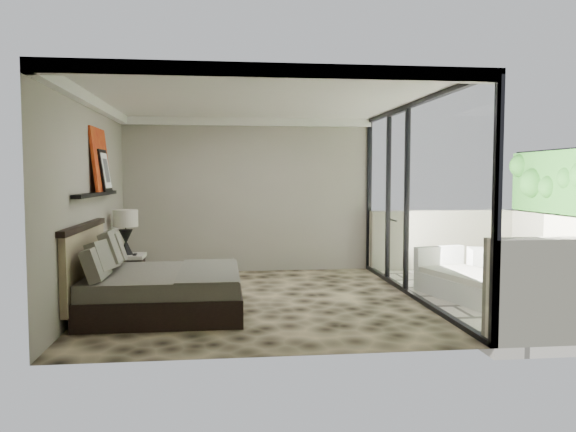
{
  "coord_description": "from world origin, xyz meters",
  "views": [
    {
      "loc": [
        -0.47,
        -7.79,
        1.74
      ],
      "look_at": [
        0.48,
        0.4,
        1.16
      ],
      "focal_mm": 35.0,
      "sensor_mm": 36.0,
      "label": 1
    }
  ],
  "objects": [
    {
      "name": "floor",
      "position": [
        0.0,
        0.0,
        0.0
      ],
      "size": [
        5.0,
        5.0,
        0.0
      ],
      "primitive_type": "plane",
      "color": "black",
      "rests_on": "ground"
    },
    {
      "name": "ottoman",
      "position": [
        3.89,
        1.05,
        0.27
      ],
      "size": [
        0.65,
        0.65,
        0.54
      ],
      "primitive_type": "cube",
      "rotation": [
        0.0,
        0.0,
        -0.24
      ],
      "color": "white",
      "rests_on": "terrace_slab"
    },
    {
      "name": "terrace_slab",
      "position": [
        3.75,
        0.0,
        -0.06
      ],
      "size": [
        3.0,
        5.0,
        0.12
      ],
      "primitive_type": "cube",
      "color": "#B8B09D",
      "rests_on": "ground"
    },
    {
      "name": "glass_wall",
      "position": [
        2.25,
        0.0,
        1.4
      ],
      "size": [
        0.08,
        5.0,
        2.8
      ],
      "primitive_type": "cube",
      "color": "white",
      "rests_on": "floor"
    },
    {
      "name": "table_lamp",
      "position": [
        -1.99,
        1.16,
        0.97
      ],
      "size": [
        0.39,
        0.39,
        0.7
      ],
      "color": "black",
      "rests_on": "nightstand"
    },
    {
      "name": "framed_print",
      "position": [
        -2.14,
        0.46,
        1.82
      ],
      "size": [
        0.11,
        0.5,
        0.6
      ],
      "primitive_type": "cube",
      "rotation": [
        0.0,
        -0.14,
        0.0
      ],
      "color": "black",
      "rests_on": "picture_ledge"
    },
    {
      "name": "picture_ledge",
      "position": [
        -2.18,
        0.1,
        1.5
      ],
      "size": [
        0.12,
        2.2,
        0.05
      ],
      "primitive_type": "cube",
      "color": "black",
      "rests_on": "left_wall"
    },
    {
      "name": "back_wall",
      "position": [
        0.0,
        2.49,
        1.4
      ],
      "size": [
        4.5,
        0.02,
        2.8
      ],
      "primitive_type": "cube",
      "color": "gray",
      "rests_on": "floor"
    },
    {
      "name": "bed",
      "position": [
        -1.32,
        -0.58,
        0.33
      ],
      "size": [
        1.99,
        1.93,
        1.1
      ],
      "color": "black",
      "rests_on": "floor"
    },
    {
      "name": "ceiling",
      "position": [
        0.0,
        0.0,
        2.79
      ],
      "size": [
        4.5,
        5.0,
        0.02
      ],
      "primitive_type": "cube",
      "color": "silver",
      "rests_on": "back_wall"
    },
    {
      "name": "lounger",
      "position": [
        3.03,
        -0.2,
        0.21
      ],
      "size": [
        1.22,
        1.84,
        0.66
      ],
      "rotation": [
        0.0,
        0.0,
        0.24
      ],
      "color": "silver",
      "rests_on": "terrace_slab"
    },
    {
      "name": "nightstand",
      "position": [
        -1.96,
        1.19,
        0.25
      ],
      "size": [
        0.53,
        0.53,
        0.5
      ],
      "primitive_type": "cube",
      "rotation": [
        0.0,
        0.0,
        0.07
      ],
      "color": "black",
      "rests_on": "floor"
    },
    {
      "name": "abstract_canvas",
      "position": [
        -2.19,
        0.44,
        1.97
      ],
      "size": [
        0.13,
        0.9,
        0.9
      ],
      "primitive_type": "cube",
      "rotation": [
        0.0,
        -0.1,
        0.0
      ],
      "color": "#A2280D",
      "rests_on": "picture_ledge"
    },
    {
      "name": "left_wall",
      "position": [
        -2.24,
        0.0,
        1.4
      ],
      "size": [
        0.02,
        5.0,
        2.8
      ],
      "primitive_type": "cube",
      "color": "gray",
      "rests_on": "floor"
    }
  ]
}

